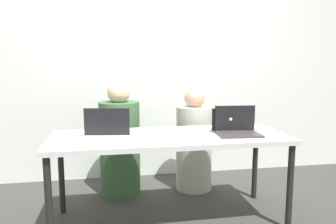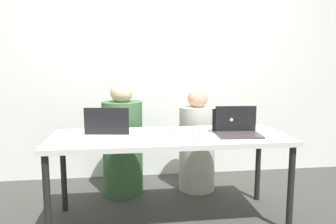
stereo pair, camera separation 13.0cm
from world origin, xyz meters
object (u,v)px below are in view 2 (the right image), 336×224
object	(u,v)px
laptop_front_left	(105,133)
water_glass_center	(174,136)
person_on_right	(197,145)
laptop_front_right	(238,129)
laptop_back_right	(227,126)
person_on_left	(123,144)
water_glass_right	(203,136)

from	to	relation	value
laptop_front_left	water_glass_center	world-z (taller)	laptop_front_left
person_on_right	laptop_front_right	distance (m)	0.82
laptop_front_right	laptop_back_right	world-z (taller)	laptop_front_right
laptop_front_right	water_glass_center	world-z (taller)	laptop_front_right
laptop_front_right	person_on_left	bearing A→B (deg)	146.35
water_glass_right	water_glass_center	size ratio (longest dim) A/B	0.98
water_glass_center	laptop_back_right	bearing A→B (deg)	30.12
person_on_right	laptop_front_left	xyz separation A→B (m)	(-0.90, -0.74, 0.31)
person_on_right	water_glass_right	distance (m)	0.95
laptop_front_left	person_on_left	bearing A→B (deg)	88.87
laptop_front_left	water_glass_center	xyz separation A→B (m)	(0.52, -0.13, -0.01)
person_on_right	water_glass_center	xyz separation A→B (m)	(-0.38, -0.86, 0.30)
laptop_back_right	person_on_left	bearing A→B (deg)	-35.67
laptop_back_right	water_glass_center	size ratio (longest dim) A/B	3.73
water_glass_center	laptop_front_left	bearing A→B (deg)	166.09
person_on_left	laptop_front_left	bearing A→B (deg)	96.97
laptop_front_left	water_glass_center	distance (m)	0.53
water_glass_right	water_glass_center	xyz separation A→B (m)	(-0.22, 0.02, 0.00)
laptop_front_right	laptop_back_right	distance (m)	0.17
person_on_left	laptop_front_right	size ratio (longest dim) A/B	3.17
water_glass_center	water_glass_right	bearing A→B (deg)	-5.68
laptop_front_right	person_on_right	bearing A→B (deg)	107.48
laptop_back_right	water_glass_center	world-z (taller)	laptop_back_right
laptop_back_right	water_glass_right	xyz separation A→B (m)	(-0.29, -0.32, -0.01)
person_on_left	laptop_front_left	world-z (taller)	person_on_left
laptop_back_right	water_glass_center	xyz separation A→B (m)	(-0.51, -0.30, -0.01)
person_on_right	water_glass_right	xyz separation A→B (m)	(-0.16, -0.89, 0.30)
laptop_back_right	water_glass_right	distance (m)	0.43
laptop_front_left	laptop_back_right	bearing A→B (deg)	18.04
person_on_right	water_glass_right	size ratio (longest dim) A/B	12.29
water_glass_right	laptop_front_right	bearing A→B (deg)	24.95
laptop_back_right	water_glass_right	bearing A→B (deg)	44.03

